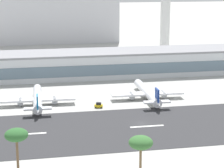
{
  "coord_description": "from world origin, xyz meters",
  "views": [
    {
      "loc": [
        -38.94,
        -147.09,
        51.59
      ],
      "look_at": [
        -4.45,
        32.23,
        6.89
      ],
      "focal_mm": 71.73,
      "sensor_mm": 36.0,
      "label": 1
    }
  ],
  "objects_px": {
    "control_tower": "(165,9)",
    "service_baggage_tug_0": "(99,105)",
    "palm_tree_2": "(141,143)",
    "palm_tree_0": "(16,136)",
    "terminal_building": "(76,64)",
    "airliner_blue_tail_gate_0": "(38,99)",
    "distant_hotel_block": "(54,16)",
    "airliner_navy_tail_gate_1": "(148,93)"
  },
  "relations": [
    {
      "from": "distant_hotel_block",
      "to": "airliner_blue_tail_gate_0",
      "type": "relative_size",
      "value": 2.47
    },
    {
      "from": "terminal_building",
      "to": "palm_tree_0",
      "type": "height_order",
      "value": "palm_tree_0"
    },
    {
      "from": "control_tower",
      "to": "service_baggage_tug_0",
      "type": "distance_m",
      "value": 126.32
    },
    {
      "from": "terminal_building",
      "to": "palm_tree_0",
      "type": "bearing_deg",
      "value": -103.32
    },
    {
      "from": "control_tower",
      "to": "palm_tree_0",
      "type": "relative_size",
      "value": 3.39
    },
    {
      "from": "distant_hotel_block",
      "to": "palm_tree_0",
      "type": "bearing_deg",
      "value": -95.91
    },
    {
      "from": "palm_tree_0",
      "to": "palm_tree_2",
      "type": "height_order",
      "value": "palm_tree_0"
    },
    {
      "from": "airliner_navy_tail_gate_1",
      "to": "control_tower",
      "type": "bearing_deg",
      "value": -19.79
    },
    {
      "from": "terminal_building",
      "to": "distant_hotel_block",
      "type": "bearing_deg",
      "value": 90.98
    },
    {
      "from": "airliner_navy_tail_gate_1",
      "to": "palm_tree_0",
      "type": "distance_m",
      "value": 87.81
    },
    {
      "from": "distant_hotel_block",
      "to": "palm_tree_0",
      "type": "distance_m",
      "value": 251.96
    },
    {
      "from": "airliner_blue_tail_gate_0",
      "to": "palm_tree_2",
      "type": "xyz_separation_m",
      "value": [
        22.68,
        -78.46,
        9.39
      ]
    },
    {
      "from": "terminal_building",
      "to": "control_tower",
      "type": "bearing_deg",
      "value": 37.79
    },
    {
      "from": "terminal_building",
      "to": "palm_tree_0",
      "type": "xyz_separation_m",
      "value": [
        -28.19,
        -119.04,
        6.03
      ]
    },
    {
      "from": "control_tower",
      "to": "palm_tree_2",
      "type": "relative_size",
      "value": 3.52
    },
    {
      "from": "control_tower",
      "to": "palm_tree_0",
      "type": "bearing_deg",
      "value": -118.51
    },
    {
      "from": "control_tower",
      "to": "airliner_blue_tail_gate_0",
      "type": "xyz_separation_m",
      "value": [
        -84.39,
        -99.0,
        -28.05
      ]
    },
    {
      "from": "distant_hotel_block",
      "to": "palm_tree_2",
      "type": "height_order",
      "value": "distant_hotel_block"
    },
    {
      "from": "service_baggage_tug_0",
      "to": "airliner_blue_tail_gate_0",
      "type": "bearing_deg",
      "value": 179.65
    },
    {
      "from": "airliner_blue_tail_gate_0",
      "to": "palm_tree_2",
      "type": "bearing_deg",
      "value": -162.47
    },
    {
      "from": "terminal_building",
      "to": "airliner_blue_tail_gate_0",
      "type": "height_order",
      "value": "terminal_building"
    },
    {
      "from": "distant_hotel_block",
      "to": "service_baggage_tug_0",
      "type": "xyz_separation_m",
      "value": [
        4.66,
        -189.39,
        -18.83
      ]
    },
    {
      "from": "palm_tree_2",
      "to": "palm_tree_0",
      "type": "bearing_deg",
      "value": 162.07
    },
    {
      "from": "terminal_building",
      "to": "service_baggage_tug_0",
      "type": "bearing_deg",
      "value": -87.61
    },
    {
      "from": "terminal_building",
      "to": "distant_hotel_block",
      "type": "xyz_separation_m",
      "value": [
        -2.24,
        131.48,
        13.37
      ]
    },
    {
      "from": "airliner_blue_tail_gate_0",
      "to": "service_baggage_tug_0",
      "type": "distance_m",
      "value": 25.07
    },
    {
      "from": "terminal_building",
      "to": "palm_tree_2",
      "type": "bearing_deg",
      "value": -89.41
    },
    {
      "from": "terminal_building",
      "to": "distant_hotel_block",
      "type": "height_order",
      "value": "distant_hotel_block"
    },
    {
      "from": "terminal_building",
      "to": "service_baggage_tug_0",
      "type": "distance_m",
      "value": 58.22
    },
    {
      "from": "palm_tree_0",
      "to": "distant_hotel_block",
      "type": "bearing_deg",
      "value": 84.09
    },
    {
      "from": "airliner_blue_tail_gate_0",
      "to": "service_baggage_tug_0",
      "type": "relative_size",
      "value": 11.16
    },
    {
      "from": "airliner_navy_tail_gate_1",
      "to": "service_baggage_tug_0",
      "type": "bearing_deg",
      "value": 111.27
    },
    {
      "from": "distant_hotel_block",
      "to": "airliner_navy_tail_gate_1",
      "type": "bearing_deg",
      "value": -81.49
    },
    {
      "from": "control_tower",
      "to": "service_baggage_tug_0",
      "type": "height_order",
      "value": "control_tower"
    },
    {
      "from": "palm_tree_0",
      "to": "terminal_building",
      "type": "bearing_deg",
      "value": 76.68
    },
    {
      "from": "service_baggage_tug_0",
      "to": "control_tower",
      "type": "bearing_deg",
      "value": 78.2
    },
    {
      "from": "terminal_building",
      "to": "distant_hotel_block",
      "type": "relative_size",
      "value": 1.91
    },
    {
      "from": "terminal_building",
      "to": "airliner_blue_tail_gate_0",
      "type": "distance_m",
      "value": 54.62
    },
    {
      "from": "palm_tree_2",
      "to": "airliner_blue_tail_gate_0",
      "type": "bearing_deg",
      "value": 106.12
    },
    {
      "from": "airliner_navy_tail_gate_1",
      "to": "palm_tree_0",
      "type": "relative_size",
      "value": 2.78
    },
    {
      "from": "control_tower",
      "to": "palm_tree_2",
      "type": "xyz_separation_m",
      "value": [
        -61.71,
        -177.46,
        -18.65
      ]
    },
    {
      "from": "airliner_blue_tail_gate_0",
      "to": "airliner_navy_tail_gate_1",
      "type": "distance_m",
      "value": 46.24
    }
  ]
}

